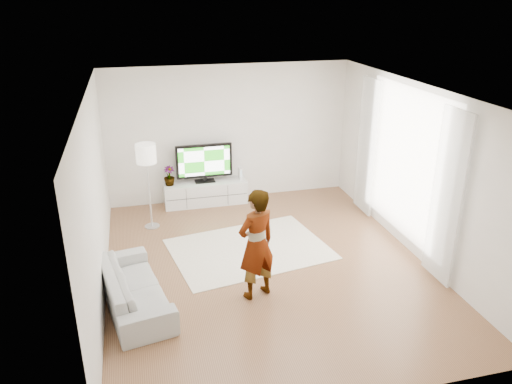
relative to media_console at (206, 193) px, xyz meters
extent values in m
plane|color=#8D613F|center=(0.57, -2.76, -0.24)|extent=(6.00, 6.00, 0.00)
plane|color=white|center=(0.57, -2.76, 2.56)|extent=(6.00, 6.00, 0.00)
cube|color=white|center=(-1.93, -2.76, 1.16)|extent=(0.02, 6.00, 2.80)
cube|color=white|center=(3.07, -2.76, 1.16)|extent=(0.02, 6.00, 2.80)
cube|color=white|center=(0.57, 0.24, 1.16)|extent=(5.00, 0.02, 2.80)
cube|color=white|center=(0.57, -5.76, 1.16)|extent=(5.00, 0.02, 2.80)
cube|color=white|center=(3.05, -2.46, 1.21)|extent=(0.01, 2.60, 2.50)
cube|color=white|center=(2.97, -3.76, 1.11)|extent=(0.04, 0.70, 2.60)
cube|color=white|center=(2.97, -1.16, 1.11)|extent=(0.04, 0.70, 2.60)
cube|color=silver|center=(0.00, 0.00, 0.00)|extent=(1.69, 0.48, 0.48)
cube|color=black|center=(0.00, -0.24, 0.00)|extent=(1.64, 0.00, 0.01)
cube|color=black|center=(-0.42, -0.24, 0.00)|extent=(0.01, 0.00, 0.42)
cube|color=black|center=(0.42, -0.24, 0.00)|extent=(0.01, 0.00, 0.42)
cube|color=black|center=(0.00, 0.03, 0.25)|extent=(0.41, 0.22, 0.02)
cube|color=black|center=(0.00, 0.03, 0.30)|extent=(0.08, 0.05, 0.08)
cube|color=black|center=(0.00, 0.03, 0.69)|extent=(1.14, 0.06, 0.69)
cube|color=#208916|center=(0.00, -0.01, 0.69)|extent=(1.04, 0.01, 0.59)
cube|color=white|center=(0.74, 0.00, 0.36)|extent=(0.06, 0.18, 0.24)
cube|color=#4CB2FF|center=(0.74, -0.09, 0.38)|extent=(0.01, 0.00, 0.13)
imported|color=#3F7238|center=(-0.72, 0.00, 0.44)|extent=(0.27, 0.27, 0.40)
cube|color=#F1E7CD|center=(0.42, -2.16, -0.23)|extent=(2.85, 2.26, 0.01)
imported|color=#334772|center=(0.20, -3.54, 0.60)|extent=(0.71, 0.60, 1.65)
imported|color=#A5A5A0|center=(-1.52, -3.34, 0.04)|extent=(1.10, 2.02, 0.56)
cylinder|color=silver|center=(-1.15, -0.85, -0.23)|extent=(0.28, 0.28, 0.02)
cylinder|color=silver|center=(-1.15, -0.85, 0.40)|extent=(0.04, 0.04, 1.25)
cylinder|color=white|center=(-1.15, -0.85, 1.20)|extent=(0.36, 0.36, 0.35)
camera|label=1|loc=(-1.30, -9.53, 3.88)|focal=35.00mm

